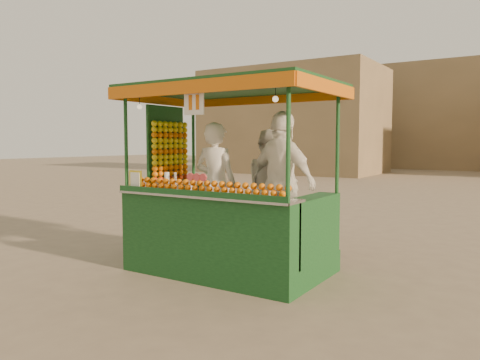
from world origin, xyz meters
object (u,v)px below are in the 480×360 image
Objects in this scene: vendor_right at (283,183)px; juice_cart at (222,212)px; vendor_middle at (271,188)px; vendor_left at (216,185)px.

juice_cart is at bearing 36.03° from vendor_right.
juice_cart is 0.92m from vendor_right.
vendor_left is at bearing 76.14° from vendor_middle.
juice_cart is at bearing 98.63° from vendor_middle.
vendor_right is at bearing 179.26° from vendor_middle.
vendor_middle is at bearing -25.93° from vendor_right.
juice_cart reaches higher than vendor_right.
juice_cart is 0.79m from vendor_middle.
vendor_right is (0.36, -0.35, 0.11)m from vendor_middle.
vendor_middle is 0.52m from vendor_right.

